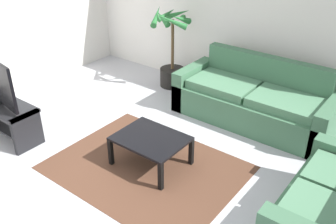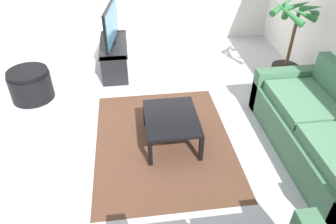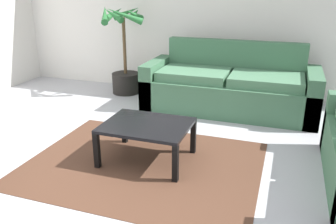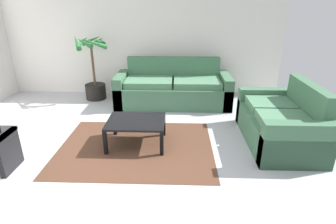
% 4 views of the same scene
% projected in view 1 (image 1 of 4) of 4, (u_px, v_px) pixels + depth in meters
% --- Properties ---
extents(ground_plane, '(6.60, 6.60, 0.00)m').
position_uv_depth(ground_plane, '(109.00, 181.00, 4.31)').
color(ground_plane, '#B2B2B7').
extents(wall_back, '(6.00, 0.06, 2.70)m').
position_uv_depth(wall_back, '(243.00, 12.00, 5.74)').
color(wall_back, silver).
rests_on(wall_back, ground).
extents(couch_main, '(2.27, 0.90, 0.90)m').
position_uv_depth(couch_main, '(254.00, 102.00, 5.39)').
color(couch_main, '#3F6B4C').
rests_on(couch_main, ground).
extents(tv_stand, '(1.10, 0.45, 0.50)m').
position_uv_depth(tv_stand, '(3.00, 115.00, 5.02)').
color(tv_stand, black).
rests_on(tv_stand, ground).
extents(coffee_table, '(0.82, 0.64, 0.38)m').
position_uv_depth(coffee_table, '(151.00, 141.00, 4.44)').
color(coffee_table, black).
rests_on(coffee_table, ground).
extents(area_rug, '(2.20, 1.70, 0.01)m').
position_uv_depth(area_rug, '(146.00, 167.00, 4.53)').
color(area_rug, '#513323').
rests_on(area_rug, ground).
extents(potted_palm, '(0.79, 0.70, 1.36)m').
position_uv_depth(potted_palm, '(172.00, 57.00, 6.36)').
color(potted_palm, black).
rests_on(potted_palm, ground).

